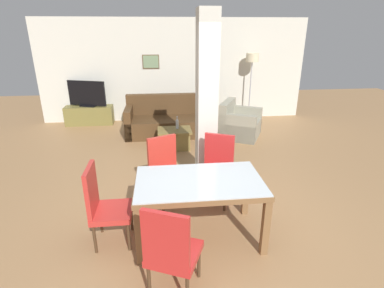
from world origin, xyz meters
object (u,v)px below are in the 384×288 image
at_px(coffee_table, 175,139).
at_px(sofa, 168,122).
at_px(dining_chair_far_left, 166,170).
at_px(dining_chair_head_left, 104,204).
at_px(bottle, 177,124).
at_px(floor_lamp, 252,64).
at_px(dining_chair_near_left, 171,250).
at_px(armchair, 239,125).
at_px(dining_chair_far_right, 217,167).
at_px(dining_table, 199,192).
at_px(tv_screen, 87,94).
at_px(tv_stand, 90,115).

bearing_deg(coffee_table, sofa, 96.65).
height_order(dining_chair_far_left, dining_chair_head_left, same).
relative_size(bottle, floor_lamp, 0.15).
distance_m(dining_chair_head_left, dining_chair_near_left, 1.13).
bearing_deg(armchair, dining_chair_far_right, 5.91).
height_order(armchair, coffee_table, armchair).
xyz_separation_m(dining_chair_far_left, dining_chair_head_left, (-0.74, -0.82, 0.00)).
distance_m(dining_chair_near_left, floor_lamp, 6.28).
bearing_deg(armchair, dining_table, 5.11).
height_order(dining_chair_far_left, dining_chair_near_left, same).
distance_m(dining_table, tv_screen, 5.47).
xyz_separation_m(dining_chair_far_left, bottle, (0.30, 2.20, 0.00)).
bearing_deg(armchair, floor_lamp, -178.98).
relative_size(dining_chair_near_left, tv_stand, 0.81).
relative_size(dining_chair_far_left, tv_stand, 0.81).
bearing_deg(bottle, dining_chair_far_right, -78.56).
distance_m(dining_chair_far_left, sofa, 3.14).
bearing_deg(sofa, coffee_table, 96.65).
height_order(dining_chair_far_left, coffee_table, dining_chair_far_left).
distance_m(dining_chair_near_left, tv_stand, 6.13).
bearing_deg(dining_table, dining_chair_far_left, 114.27).
relative_size(dining_chair_far_left, coffee_table, 1.40).
bearing_deg(dining_chair_head_left, coffee_table, 161.80).
relative_size(dining_chair_head_left, sofa, 0.50).
height_order(dining_chair_far_right, sofa, dining_chair_far_right).
relative_size(dining_chair_head_left, floor_lamp, 0.55).
relative_size(armchair, floor_lamp, 0.68).
distance_m(sofa, armchair, 1.72).
bearing_deg(bottle, tv_stand, 139.40).
bearing_deg(dining_chair_far_left, bottle, -121.94).
height_order(dining_table, dining_chair_near_left, dining_chair_near_left).
xyz_separation_m(sofa, bottle, (0.18, -0.93, 0.22)).
distance_m(dining_chair_head_left, dining_chair_far_right, 1.70).
height_order(coffee_table, tv_screen, tv_screen).
bearing_deg(floor_lamp, sofa, -158.48).
relative_size(bottle, tv_stand, 0.22).
xyz_separation_m(dining_chair_near_left, floor_lamp, (2.41, 5.71, 1.02)).
xyz_separation_m(dining_chair_near_left, tv_screen, (-1.95, 5.80, 0.30)).
bearing_deg(dining_chair_head_left, dining_chair_far_left, 138.00).
relative_size(dining_chair_head_left, dining_chair_near_left, 1.00).
distance_m(dining_table, floor_lamp, 5.35).
bearing_deg(dining_table, dining_chair_head_left, 180.00).
bearing_deg(sofa, armchair, 167.13).
bearing_deg(tv_stand, floor_lamp, -1.22).
bearing_deg(dining_chair_head_left, tv_stand, -166.29).
distance_m(dining_chair_far_right, floor_lamp, 4.48).
bearing_deg(floor_lamp, tv_stand, 178.78).
bearing_deg(bottle, coffee_table, -135.03).
xyz_separation_m(dining_table, coffee_table, (-0.14, 2.96, -0.39)).
bearing_deg(dining_chair_head_left, bottle, 161.07).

